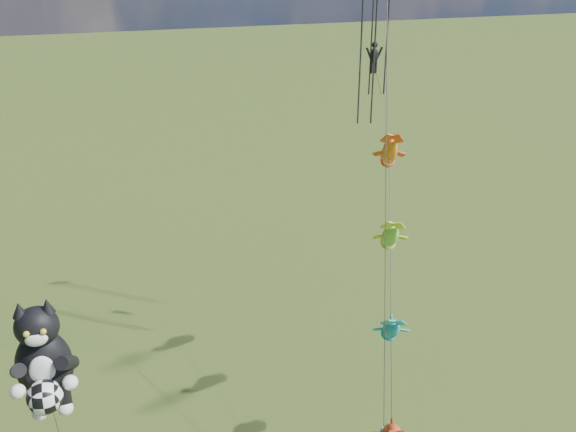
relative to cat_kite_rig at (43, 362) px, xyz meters
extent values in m
ellipsoid|color=black|center=(0.00, 0.23, -0.31)|extent=(2.57, 2.31, 3.13)
ellipsoid|color=black|center=(0.00, 0.13, 1.54)|extent=(2.03, 1.93, 1.58)
cone|color=black|center=(-0.49, 0.13, 2.38)|extent=(0.68, 0.68, 0.59)
cone|color=black|center=(0.49, 0.13, 2.38)|extent=(0.68, 0.68, 0.59)
ellipsoid|color=white|center=(0.00, -0.50, 1.40)|extent=(0.91, 0.63, 0.57)
ellipsoid|color=white|center=(0.00, -0.50, -0.02)|extent=(1.04, 0.64, 1.29)
sphere|color=gold|center=(-0.29, -0.57, 1.72)|extent=(0.23, 0.23, 0.23)
sphere|color=gold|center=(0.29, -0.57, 1.72)|extent=(0.23, 0.23, 0.23)
sphere|color=white|center=(-0.93, -0.80, -0.56)|extent=(0.59, 0.59, 0.59)
sphere|color=white|center=(0.93, -0.80, -0.56)|extent=(0.59, 0.59, 0.59)
sphere|color=white|center=(-0.49, 0.08, -2.42)|extent=(0.63, 0.63, 0.63)
sphere|color=white|center=(0.49, 0.08, -2.42)|extent=(0.63, 0.63, 0.63)
sphere|color=white|center=(0.00, -1.09, -0.80)|extent=(1.34, 1.34, 1.34)
cylinder|color=black|center=(14.07, -0.90, 0.28)|extent=(5.56, 14.85, 15.71)
ellipsoid|color=blue|center=(13.89, -1.39, -0.24)|extent=(1.40, 2.18, 2.05)
ellipsoid|color=green|center=(14.92, 1.38, 2.69)|extent=(1.40, 2.18, 2.05)
ellipsoid|color=orange|center=(15.95, 4.14, 5.62)|extent=(1.40, 2.18, 2.05)
cylinder|color=black|center=(14.00, 0.18, 5.02)|extent=(5.84, 16.08, 25.18)
cylinder|color=black|center=(14.85, 5.56, 10.93)|extent=(0.08, 0.08, 8.81)
cylinder|color=black|center=(15.48, 5.56, 10.93)|extent=(0.08, 0.08, 8.81)
cylinder|color=black|center=(16.51, 8.20, 11.71)|extent=(0.08, 0.08, 9.01)
cylinder|color=black|center=(17.29, 8.20, 11.71)|extent=(0.08, 0.08, 9.01)
camera|label=1|loc=(3.33, -21.88, 15.16)|focal=40.00mm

